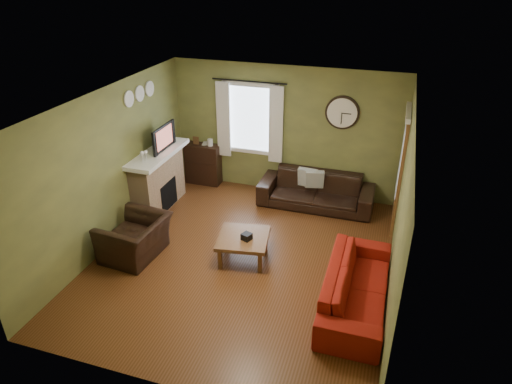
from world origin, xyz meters
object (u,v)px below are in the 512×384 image
(bookshelf, at_px, (203,164))
(sofa_brown, at_px, (316,190))
(armchair, at_px, (135,238))
(coffee_table, at_px, (243,248))
(sofa_red, at_px, (356,286))

(bookshelf, bearing_deg, sofa_brown, -6.26)
(armchair, xyz_separation_m, coffee_table, (1.71, 0.44, -0.12))
(bookshelf, xyz_separation_m, coffee_table, (1.73, -2.41, -0.23))
(coffee_table, bearing_deg, sofa_red, -16.65)
(sofa_brown, relative_size, coffee_table, 2.79)
(armchair, height_order, coffee_table, armchair)
(bookshelf, bearing_deg, sofa_red, -39.52)
(sofa_red, relative_size, armchair, 2.08)
(bookshelf, distance_m, sofa_brown, 2.52)
(sofa_red, relative_size, coffee_table, 2.69)
(armchair, bearing_deg, bookshelf, -175.38)
(bookshelf, distance_m, coffee_table, 2.97)
(sofa_red, bearing_deg, coffee_table, 73.35)
(sofa_brown, relative_size, armchair, 2.16)
(bookshelf, relative_size, armchair, 0.86)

